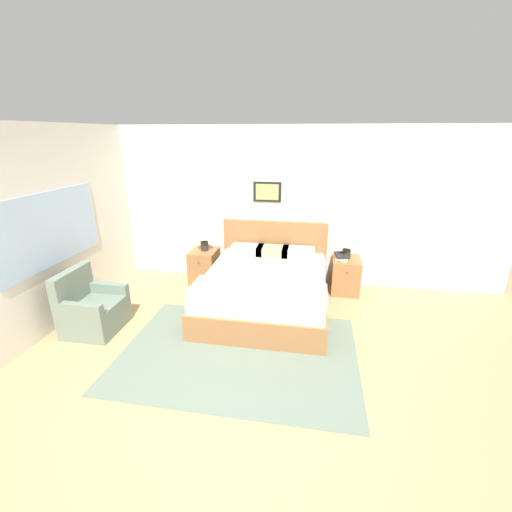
{
  "coord_description": "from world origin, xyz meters",
  "views": [
    {
      "loc": [
        0.72,
        -2.67,
        2.48
      ],
      "look_at": [
        -0.04,
        1.62,
        0.9
      ],
      "focal_mm": 24.0,
      "sensor_mm": 36.0,
      "label": 1
    }
  ],
  "objects_px": {
    "armchair": "(92,310)",
    "nightstand_near_window": "(204,266)",
    "bed": "(266,288)",
    "table_lamp_near_window": "(204,234)",
    "nightstand_by_door": "(345,275)",
    "table_lamp_by_door": "(347,241)"
  },
  "relations": [
    {
      "from": "bed",
      "to": "armchair",
      "type": "xyz_separation_m",
      "value": [
        -2.17,
        -0.99,
        -0.03
      ]
    },
    {
      "from": "armchair",
      "to": "bed",
      "type": "bearing_deg",
      "value": 113.69
    },
    {
      "from": "bed",
      "to": "nightstand_by_door",
      "type": "bearing_deg",
      "value": 32.8
    },
    {
      "from": "armchair",
      "to": "nightstand_near_window",
      "type": "height_order",
      "value": "armchair"
    },
    {
      "from": "nightstand_near_window",
      "to": "table_lamp_by_door",
      "type": "distance_m",
      "value": 2.45
    },
    {
      "from": "bed",
      "to": "table_lamp_near_window",
      "type": "distance_m",
      "value": 1.53
    },
    {
      "from": "bed",
      "to": "table_lamp_by_door",
      "type": "xyz_separation_m",
      "value": [
        1.18,
        0.79,
        0.55
      ]
    },
    {
      "from": "table_lamp_near_window",
      "to": "table_lamp_by_door",
      "type": "height_order",
      "value": "same"
    },
    {
      "from": "armchair",
      "to": "nightstand_by_door",
      "type": "height_order",
      "value": "armchair"
    },
    {
      "from": "table_lamp_near_window",
      "to": "bed",
      "type": "bearing_deg",
      "value": -33.83
    },
    {
      "from": "bed",
      "to": "nightstand_near_window",
      "type": "xyz_separation_m",
      "value": [
        -1.2,
        0.77,
        -0.03
      ]
    },
    {
      "from": "nightstand_by_door",
      "to": "table_lamp_by_door",
      "type": "xyz_separation_m",
      "value": [
        -0.01,
        0.02,
        0.58
      ]
    },
    {
      "from": "bed",
      "to": "table_lamp_by_door",
      "type": "bearing_deg",
      "value": 33.78
    },
    {
      "from": "nightstand_by_door",
      "to": "table_lamp_near_window",
      "type": "xyz_separation_m",
      "value": [
        -2.38,
        0.02,
        0.58
      ]
    },
    {
      "from": "armchair",
      "to": "nightstand_near_window",
      "type": "relative_size",
      "value": 1.45
    },
    {
      "from": "nightstand_near_window",
      "to": "nightstand_by_door",
      "type": "bearing_deg",
      "value": 0.0
    },
    {
      "from": "bed",
      "to": "table_lamp_by_door",
      "type": "height_order",
      "value": "bed"
    },
    {
      "from": "bed",
      "to": "table_lamp_near_window",
      "type": "relative_size",
      "value": 4.82
    },
    {
      "from": "nightstand_by_door",
      "to": "table_lamp_by_door",
      "type": "bearing_deg",
      "value": 125.87
    },
    {
      "from": "nightstand_by_door",
      "to": "table_lamp_near_window",
      "type": "height_order",
      "value": "table_lamp_near_window"
    },
    {
      "from": "armchair",
      "to": "table_lamp_near_window",
      "type": "relative_size",
      "value": 1.89
    },
    {
      "from": "bed",
      "to": "armchair",
      "type": "height_order",
      "value": "bed"
    }
  ]
}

